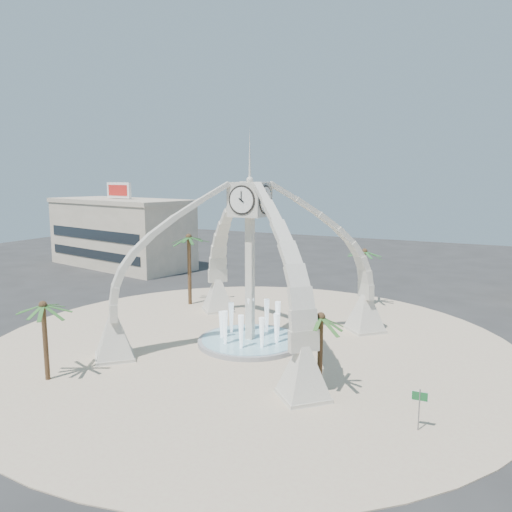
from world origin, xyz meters
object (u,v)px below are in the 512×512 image
at_px(palm_north, 365,252).
at_px(clock_tower, 250,261).
at_px(palm_east, 321,318).
at_px(street_sign, 419,401).
at_px(palm_south, 43,306).
at_px(fountain, 250,340).
at_px(palm_west, 189,238).

bearing_deg(palm_north, clock_tower, -108.40).
bearing_deg(palm_east, street_sign, -18.16).
bearing_deg(palm_south, fountain, 54.86).
relative_size(palm_north, street_sign, 2.79).
bearing_deg(clock_tower, palm_east, -38.16).
relative_size(palm_west, palm_north, 1.22).
height_order(clock_tower, palm_east, clock_tower).
bearing_deg(palm_west, fountain, -36.27).
height_order(fountain, palm_east, palm_east).
relative_size(palm_east, palm_south, 0.97).
bearing_deg(fountain, palm_east, -38.16).
bearing_deg(palm_east, fountain, 141.84).
xyz_separation_m(fountain, street_sign, (13.63, -8.00, 1.30)).
bearing_deg(fountain, palm_north, 71.60).
xyz_separation_m(palm_west, palm_north, (15.77, 6.80, -1.27)).
relative_size(palm_west, street_sign, 3.41).
relative_size(clock_tower, palm_south, 3.27).
distance_m(palm_east, palm_north, 21.03).
distance_m(clock_tower, palm_west, 13.47).
xyz_separation_m(palm_east, street_sign, (5.92, -1.94, -3.05)).
relative_size(clock_tower, street_sign, 8.07).
bearing_deg(palm_north, fountain, -108.40).
bearing_deg(palm_north, palm_south, -116.45).
bearing_deg(street_sign, clock_tower, 145.79).
height_order(palm_north, palm_south, palm_north).
relative_size(palm_east, palm_west, 0.70).
distance_m(palm_west, street_sign, 29.68).
xyz_separation_m(fountain, palm_east, (7.70, -6.05, 4.35)).
bearing_deg(fountain, palm_west, 143.73).
bearing_deg(palm_south, clock_tower, 54.86).
bearing_deg(palm_south, street_sign, 9.82).
bearing_deg(street_sign, palm_south, -173.98).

